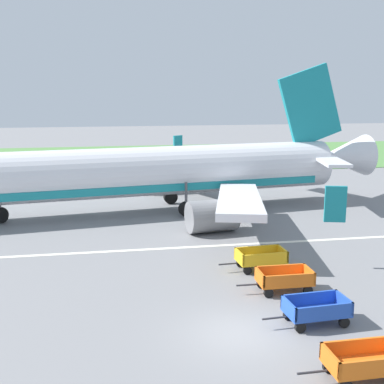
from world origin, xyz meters
TOP-DOWN VIEW (x-y plane):
  - ground_plane at (0.00, 0.00)m, footprint 220.00×220.00m
  - grass_strip at (0.00, 51.38)m, footprint 220.00×28.00m
  - apron_stripe at (0.00, 10.97)m, footprint 120.00×0.36m
  - airplane at (-0.80, 20.30)m, footprint 37.64×30.32m
  - baggage_cart_nearest at (3.21, -3.70)m, footprint 3.56×1.42m
  - baggage_cart_second_in_row at (3.29, 0.29)m, footprint 3.59×1.54m
  - baggage_cart_third_in_row at (3.18, 3.65)m, footprint 3.56×1.42m
  - baggage_cart_fourth_in_row at (3.00, 6.67)m, footprint 3.59×1.55m

SIDE VIEW (x-z plane):
  - ground_plane at x=0.00m, z-range 0.00..0.00m
  - apron_stripe at x=0.00m, z-range 0.00..0.01m
  - grass_strip at x=0.00m, z-range 0.00..0.06m
  - baggage_cart_nearest at x=3.21m, z-range 0.07..1.14m
  - baggage_cart_second_in_row at x=3.29m, z-range 0.07..1.14m
  - baggage_cart_third_in_row at x=3.18m, z-range 0.07..1.14m
  - baggage_cart_fourth_in_row at x=3.00m, z-range 0.07..1.14m
  - airplane at x=-0.80m, z-range -2.62..8.72m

